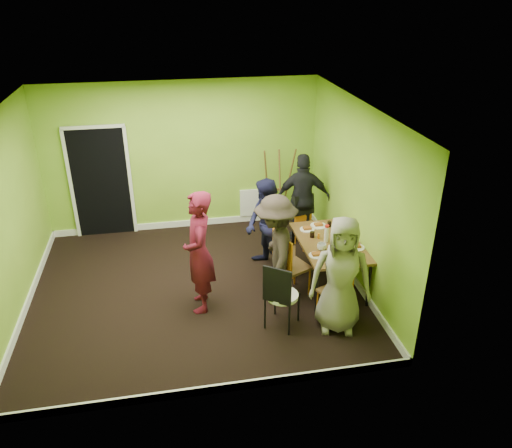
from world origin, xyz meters
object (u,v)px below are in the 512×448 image
Objects in this scene: person_left_far at (266,227)px; chair_back_end at (304,210)px; dining_table at (330,245)px; person_standing at (199,252)px; chair_bentwood at (280,293)px; person_back_end at (303,199)px; person_front_end at (341,275)px; easel at (278,188)px; blue_bottle at (353,242)px; chair_front_end at (338,289)px; chair_left_far at (280,247)px; person_left_near at (275,250)px; chair_left_near at (289,263)px; orange_bottle at (319,236)px; thermos at (326,234)px.

chair_back_end is at bearing 114.15° from person_left_far.
person_standing is at bearing -173.06° from dining_table.
dining_table is 0.83× the size of person_standing.
person_back_end reaches higher than chair_bentwood.
person_left_far is at bearing 126.73° from person_front_end.
blue_bottle is (0.56, -2.47, 0.08)m from easel.
person_back_end is at bearing 62.49° from chair_front_end.
person_front_end is at bearing 71.96° from chair_back_end.
chair_left_far is 0.81m from person_left_near.
chair_left_far is at bearing 112.86° from chair_bentwood.
person_standing reaches higher than chair_left_near.
orange_bottle is 0.86m from person_left_near.
blue_bottle is (0.95, -0.69, 0.36)m from chair_left_far.
thermos is at bearing 118.20° from person_left_near.
orange_bottle is 1.91m from person_standing.
person_back_end reaches higher than easel.
person_left_near is at bearing 114.84° from chair_front_end.
blue_bottle is (0.95, -0.06, 0.28)m from chair_left_near.
dining_table is at bearing 94.56° from person_front_end.
person_left_near is (-0.90, -1.65, 0.19)m from chair_back_end.
chair_left_near is at bearing 14.81° from chair_left_far.
chair_front_end is at bearing 94.92° from person_back_end.
person_left_far is at bearing 142.77° from blue_bottle.
chair_left_far is 1.42m from chair_bentwood.
person_left_far reaches higher than chair_front_end.
chair_left_near is 4.12× the size of thermos.
dining_table is at bearing 82.40° from chair_left_near.
person_standing is 1.10m from person_left_near.
orange_bottle is 1.37m from person_back_end.
person_left_far is at bearing 29.42° from chair_back_end.
person_left_far is (-1.13, 0.86, -0.06)m from blue_bottle.
chair_front_end is at bearing -123.11° from blue_bottle.
easel is (-0.13, 3.13, 0.27)m from chair_front_end.
blue_bottle is at bearing 107.58° from person_back_end.
chair_bentwood is at bearing -23.41° from person_left_far.
chair_bentwood is 1.28m from person_standing.
orange_bottle is at bearing 127.20° from person_left_near.
person_left_far reaches higher than thermos.
chair_back_end is 0.51× the size of person_standing.
thermos is (0.62, -0.42, 0.38)m from chair_left_far.
person_left_far is 0.86m from person_left_near.
orange_bottle is at bearing 75.15° from chair_left_far.
blue_bottle is 0.12× the size of person_front_end.
thermos is 0.13× the size of person_standing.
chair_left_far is 0.64m from chair_left_near.
chair_left_near is 0.85m from person_left_far.
thermos is at bearing 35.07° from person_left_far.
person_left_near is at bearing -3.41° from chair_left_far.
chair_front_end reaches higher than orange_bottle.
person_left_near is 1.01× the size of person_back_end.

